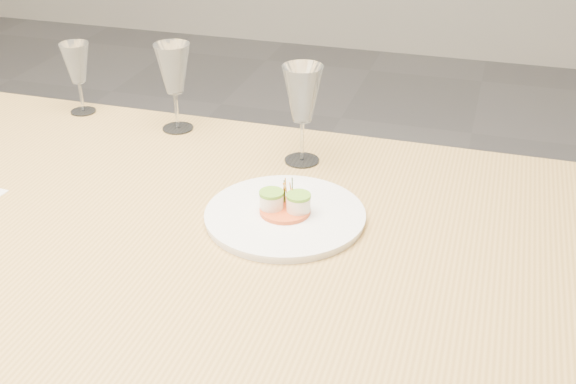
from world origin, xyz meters
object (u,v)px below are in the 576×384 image
(wine_glass_1, at_px, (76,65))
(wine_glass_2, at_px, (173,70))
(dining_table, at_px, (91,237))
(wine_glass_3, at_px, (303,96))
(dinner_plate, at_px, (285,214))

(wine_glass_1, bearing_deg, wine_glass_2, -5.69)
(dining_table, bearing_deg, wine_glass_2, 88.57)
(wine_glass_3, bearing_deg, wine_glass_2, 166.16)
(dining_table, relative_size, wine_glass_2, 11.21)
(dinner_plate, distance_m, wine_glass_2, 0.53)
(dining_table, bearing_deg, wine_glass_1, 121.53)
(dining_table, xyz_separation_m, dinner_plate, (0.39, 0.07, 0.08))
(dining_table, bearing_deg, wine_glass_3, 43.04)
(wine_glass_2, bearing_deg, wine_glass_3, -13.84)
(wine_glass_1, relative_size, wine_glass_3, 0.82)
(dining_table, xyz_separation_m, wine_glass_1, (-0.27, 0.44, 0.20))
(wine_glass_2, height_order, wine_glass_3, wine_glass_3)
(dinner_plate, xyz_separation_m, wine_glass_1, (-0.66, 0.37, 0.12))
(dining_table, height_order, wine_glass_3, wine_glass_3)
(dinner_plate, bearing_deg, wine_glass_1, 150.97)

